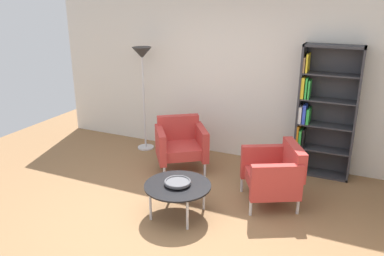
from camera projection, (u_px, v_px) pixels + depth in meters
name	position (u px, v px, depth m)	size (l,w,h in m)	color
ground_plane	(160.00, 227.00, 4.46)	(8.32, 8.32, 0.00)	olive
plaster_back_panel	(233.00, 67.00, 6.11)	(6.40, 0.12, 2.90)	silver
bookshelf_tall	(322.00, 114.00, 5.54)	(0.80, 0.30, 1.90)	#333338
coffee_table_low	(178.00, 187.00, 4.61)	(0.80, 0.80, 0.40)	black
decorative_bowl	(178.00, 182.00, 4.59)	(0.32, 0.32, 0.05)	#4C4C51
armchair_by_bookshelf	(181.00, 143.00, 5.86)	(0.95, 0.93, 0.78)	#B73833
armchair_spare_guest	(275.00, 173.00, 4.88)	(0.90, 0.93, 0.78)	#B73833
floor_lamp_torchiere	(142.00, 65.00, 6.30)	(0.32, 0.32, 1.74)	silver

